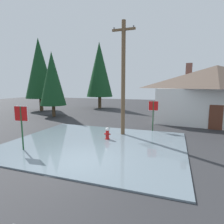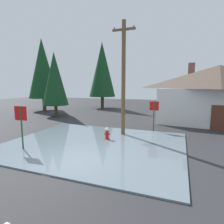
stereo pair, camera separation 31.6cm
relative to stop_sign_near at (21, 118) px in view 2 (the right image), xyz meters
The scene contains 11 objects.
ground_plane 4.07m from the stop_sign_near, ahead, with size 80.00×80.00×0.10m, color #2D2D30.
flood_puddle 4.35m from the stop_sign_near, 35.52° to the left, with size 10.44×8.57×0.07m, color slate.
lane_stop_bar 5.15m from the stop_sign_near, 21.24° to the right, with size 3.05×0.30×0.01m, color silver.
stop_sign_near is the anchor object (origin of this frame).
fire_hydrant 5.15m from the stop_sign_near, 42.81° to the left, with size 0.42×0.36×0.84m.
utility_pole 6.91m from the stop_sign_near, 49.15° to the left, with size 1.60×0.28×7.85m.
stop_sign_far 9.24m from the stop_sign_near, 48.32° to the left, with size 0.75×0.13×2.36m.
house 16.52m from the stop_sign_near, 47.10° to the left, with size 11.30×7.97×5.83m.
pine_tree_tall_left 11.81m from the stop_sign_near, 118.39° to the left, with size 2.92×2.92×7.29m.
pine_tree_mid_left 17.66m from the stop_sign_near, 126.61° to the left, with size 3.99×3.99×9.97m.
pine_tree_short_left 20.13m from the stop_sign_near, 100.55° to the left, with size 4.07×4.07×10.17m.
Camera 2 is at (4.43, -7.12, 3.53)m, focal length 29.63 mm.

